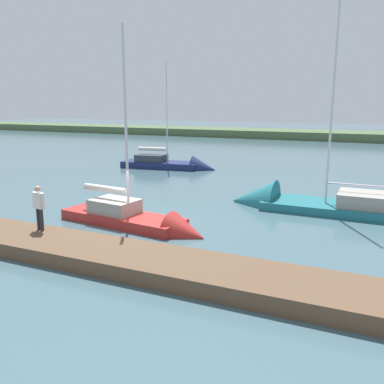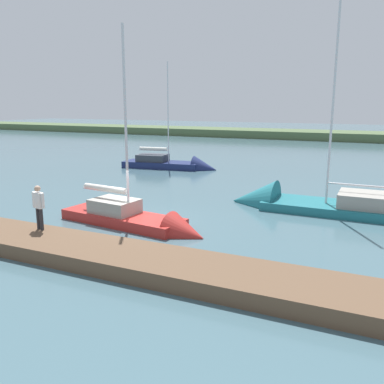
% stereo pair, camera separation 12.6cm
% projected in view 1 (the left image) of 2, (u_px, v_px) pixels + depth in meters
% --- Properties ---
extents(ground_plane, '(200.00, 200.00, 0.00)m').
position_uv_depth(ground_plane, '(138.00, 224.00, 18.42)').
color(ground_plane, '#42606B').
extents(far_shoreline, '(180.00, 8.00, 2.40)m').
position_uv_depth(far_shoreline, '(309.00, 139.00, 62.95)').
color(far_shoreline, '#4C603D').
rests_on(far_shoreline, ground_plane).
extents(dock_pier, '(21.94, 2.43, 0.53)m').
position_uv_depth(dock_pier, '(74.00, 249.00, 14.53)').
color(dock_pier, brown).
rests_on(dock_pier, ground_plane).
extents(sailboat_near_dock, '(10.27, 2.71, 11.95)m').
position_uv_depth(sailboat_near_dock, '(307.00, 206.00, 21.00)').
color(sailboat_near_dock, '#1E6B75').
rests_on(sailboat_near_dock, ground_plane).
extents(sailboat_far_left, '(8.22, 3.17, 9.66)m').
position_uv_depth(sailboat_far_left, '(175.00, 167.00, 34.13)').
color(sailboat_far_left, navy).
rests_on(sailboat_far_left, ground_plane).
extents(sailboat_mid_channel, '(7.42, 2.63, 9.41)m').
position_uv_depth(sailboat_mid_channel, '(141.00, 223.00, 17.97)').
color(sailboat_mid_channel, '#B22823').
rests_on(sailboat_mid_channel, ground_plane).
extents(person_on_dock, '(0.65, 0.31, 1.75)m').
position_uv_depth(person_on_dock, '(39.00, 204.00, 15.68)').
color(person_on_dock, '#28282D').
rests_on(person_on_dock, dock_pier).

